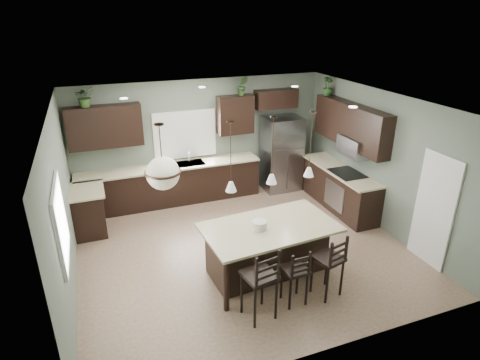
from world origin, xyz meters
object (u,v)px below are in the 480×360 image
kitchen_island (269,250)px  bar_stool_right (328,265)px  refrigerator (281,154)px  bar_stool_center (295,276)px  bar_stool_left (259,283)px  serving_dish (259,225)px  plant_back_left (85,96)px

kitchen_island → bar_stool_right: 1.05m
refrigerator → bar_stool_center: 4.41m
refrigerator → bar_stool_left: bearing=-119.7°
serving_dish → plant_back_left: size_ratio=0.55×
refrigerator → bar_stool_left: refrigerator is taller
bar_stool_left → bar_stool_center: size_ratio=1.23×
bar_stool_center → bar_stool_left: bearing=-172.2°
bar_stool_right → plant_back_left: bearing=112.9°
serving_dish → bar_stool_center: (0.25, -0.81, -0.50)m
bar_stool_left → refrigerator: bearing=50.1°
kitchen_island → refrigerator: bearing=56.6°
kitchen_island → bar_stool_center: size_ratio=2.25×
serving_dish → bar_stool_center: bearing=-72.9°
refrigerator → kitchen_island: bearing=-119.0°
refrigerator → kitchen_island: 3.70m
kitchen_island → bar_stool_right: size_ratio=2.00×
kitchen_island → bar_stool_right: (0.63, -0.83, 0.09)m
refrigerator → plant_back_left: bearing=177.0°
serving_dish → bar_stool_center: size_ratio=0.24×
bar_stool_left → kitchen_island: bearing=47.6°
bar_stool_center → plant_back_left: bearing=120.7°
serving_dish → plant_back_left: 4.51m
kitchen_island → bar_stool_center: (0.05, -0.83, 0.03)m
bar_stool_left → serving_dish: bearing=56.9°
bar_stool_center → bar_stool_right: (0.58, -0.01, 0.06)m
bar_stool_right → serving_dish: bearing=121.2°
kitchen_island → bar_stool_left: 1.10m
bar_stool_left → bar_stool_center: 0.65m
kitchen_island → bar_stool_left: (-0.58, -0.92, 0.14)m
bar_stool_right → plant_back_left: 5.74m
bar_stool_right → bar_stool_left: bearing=170.2°
kitchen_island → bar_stool_left: size_ratio=1.83×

